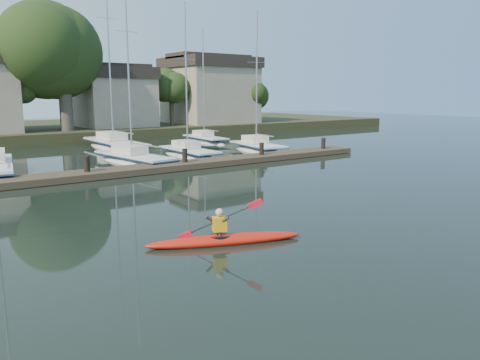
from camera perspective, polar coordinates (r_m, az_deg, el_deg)
ground at (r=16.10m, az=8.61°, el=-5.93°), size 160.00×160.00×0.00m
kayak at (r=14.39m, az=-1.98°, el=-7.03°), size 4.78×2.38×1.56m
dock at (r=27.57m, az=-12.17°, el=1.27°), size 34.00×2.00×1.80m
sailboat_2 at (r=31.55m, az=-12.76°, el=1.69°), size 3.28×8.89×14.38m
sailboat_3 at (r=34.30m, az=-6.22°, el=2.58°), size 2.02×7.45×11.99m
sailboat_4 at (r=37.18m, az=2.13°, el=3.23°), size 3.14×7.31×12.03m
sailboat_6 at (r=40.21m, az=-14.97°, el=3.41°), size 2.40×11.21×17.81m
sailboat_7 at (r=44.09m, az=-4.26°, el=4.38°), size 2.32×7.30×11.61m
shore at (r=52.77m, az=-22.43°, el=8.34°), size 90.00×25.25×12.75m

